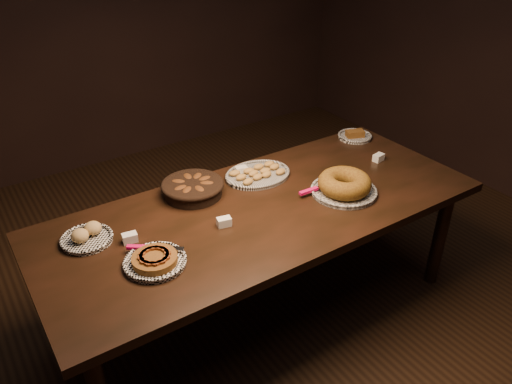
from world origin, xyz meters
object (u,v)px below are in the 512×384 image
apple_tart_plate (155,260)px  bundt_cake_plate (344,185)px  madeleine_platter (258,174)px  buffet_table (264,218)px

apple_tart_plate → bundt_cake_plate: size_ratio=0.72×
apple_tart_plate → madeleine_platter: size_ratio=0.77×
buffet_table → madeleine_platter: (0.16, 0.29, 0.09)m
apple_tart_plate → bundt_cake_plate: bundt_cake_plate is taller
buffet_table → madeleine_platter: madeleine_platter is taller
apple_tart_plate → bundt_cake_plate: bearing=-12.7°
buffet_table → apple_tart_plate: bearing=-169.1°
madeleine_platter → bundt_cake_plate: bearing=-51.5°
madeleine_platter → apple_tart_plate: bearing=-149.3°
bundt_cake_plate → madeleine_platter: bearing=134.1°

